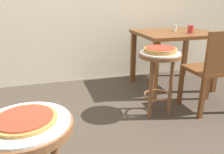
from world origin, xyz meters
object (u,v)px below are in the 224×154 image
stool_middle (159,69)px  serving_plate_middle (160,53)px  pizza_middle (160,50)px  serving_plate_foreground (25,122)px  dining_table (174,41)px  condiment_shaker (175,28)px  cup_near_edge (191,29)px  wooden_chair (213,68)px  pizza_foreground (25,119)px

stool_middle → serving_plate_middle: (0.00, 0.00, 0.16)m
stool_middle → pizza_middle: bearing=90.0°
serving_plate_foreground → stool_middle: size_ratio=0.60×
serving_plate_middle → dining_table: (0.54, 0.65, -0.03)m
serving_plate_foreground → condiment_shaker: 2.38m
cup_near_edge → dining_table: bearing=129.2°
stool_middle → cup_near_edge: bearing=37.2°
cup_near_edge → wooden_chair: bearing=-100.6°
pizza_foreground → dining_table: 2.35m
serving_plate_foreground → pizza_middle: 1.51m
pizza_foreground → stool_middle: size_ratio=0.42×
stool_middle → condiment_shaker: 0.92m
serving_plate_foreground → pizza_foreground: bearing=0.0°
pizza_middle → cup_near_edge: (0.66, 0.50, 0.10)m
pizza_foreground → pizza_middle: 1.51m
dining_table → wooden_chair: 0.76m
pizza_foreground → condiment_shaker: 2.38m
serving_plate_foreground → pizza_middle: (1.15, 0.98, 0.03)m
serving_plate_middle → wooden_chair: size_ratio=0.45×
wooden_chair → serving_plate_foreground: bearing=-152.6°
stool_middle → serving_plate_middle: 0.16m
condiment_shaker → wooden_chair: bearing=-90.3°
serving_plate_middle → wooden_chair: bearing=-9.6°
dining_table → cup_near_edge: size_ratio=9.97×
pizza_foreground → dining_table: dining_table is taller
pizza_middle → dining_table: bearing=50.4°
serving_plate_middle → condiment_shaker: bearing=50.6°
serving_plate_middle → pizza_foreground: bearing=-139.7°
dining_table → condiment_shaker: bearing=56.8°
condiment_shaker → cup_near_edge: bearing=-58.2°
cup_near_edge → condiment_shaker: bearing=121.8°
pizza_foreground → pizza_middle: size_ratio=0.87×
pizza_foreground → serving_plate_middle: (1.15, 0.98, -0.02)m
serving_plate_middle → dining_table: dining_table is taller
pizza_foreground → pizza_middle: pizza_middle is taller
dining_table → serving_plate_foreground: bearing=-136.1°
serving_plate_foreground → pizza_middle: bearing=40.3°
condiment_shaker → wooden_chair: wooden_chair is taller
dining_table → pizza_foreground: bearing=-136.1°
stool_middle → dining_table: size_ratio=0.69×
pizza_middle → condiment_shaker: bearing=50.6°
dining_table → condiment_shaker: size_ratio=11.17×
pizza_middle → condiment_shaker: size_ratio=3.73×
serving_plate_foreground → wooden_chair: wooden_chair is taller
pizza_middle → condiment_shaker: 0.88m
serving_plate_foreground → dining_table: 2.35m
pizza_middle → wooden_chair: size_ratio=0.36×
pizza_middle → wooden_chair: (0.55, -0.09, -0.20)m
wooden_chair → condiment_shaker: bearing=89.7°
wooden_chair → serving_plate_middle: bearing=170.4°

